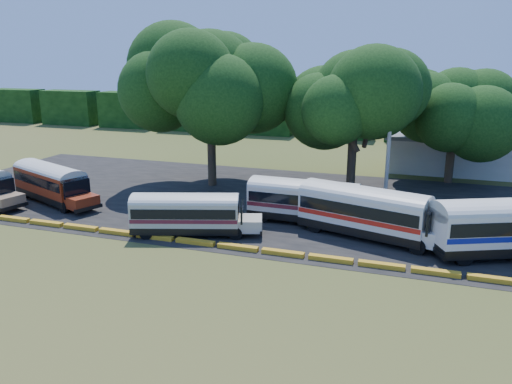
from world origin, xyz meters
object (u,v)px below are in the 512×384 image
(bus_cream_west, at_px, (188,212))
(tree_west, at_px, (210,79))
(bus_white_red, at_px, (367,209))
(bus_red, at_px, (51,181))

(bus_cream_west, height_order, tree_west, tree_west)
(bus_cream_west, relative_size, bus_white_red, 0.84)
(bus_red, height_order, bus_cream_west, bus_red)
(bus_cream_west, xyz_separation_m, tree_west, (-3.94, 13.21, 8.27))
(bus_red, distance_m, bus_cream_west, 14.93)
(bus_red, distance_m, bus_white_red, 26.14)
(bus_cream_west, distance_m, tree_west, 16.08)
(bus_red, bearing_deg, tree_west, 64.37)
(bus_red, xyz_separation_m, bus_white_red, (26.14, -0.21, 0.13))
(bus_red, relative_size, bus_cream_west, 1.09)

